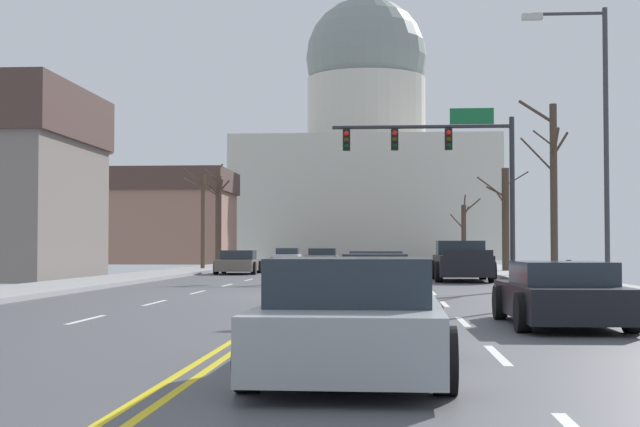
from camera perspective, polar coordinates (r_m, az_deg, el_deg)
ground at (r=25.69m, az=-0.67°, el=-5.05°), size 20.00×180.00×0.20m
signal_gantry at (r=40.81m, az=7.87°, el=3.62°), size 7.91×0.41×7.26m
street_lamp_right at (r=26.86m, az=16.52°, el=5.39°), size 2.34×0.24×7.86m
capitol_building at (r=106.47m, az=2.86°, el=3.23°), size 28.30×23.07×32.37m
pickup_truck_near_00 at (r=37.67m, az=8.68°, el=-2.99°), size 2.31×5.54×1.60m
sedan_near_01 at (r=30.43m, az=3.49°, el=-3.53°), size 2.12×4.37×1.22m
sedan_near_02 at (r=23.74m, az=3.32°, el=-4.01°), size 2.16×4.35×1.18m
sedan_near_03 at (r=16.60m, az=14.55°, el=-4.87°), size 1.96×4.34×1.11m
sedan_near_04 at (r=10.08m, az=2.07°, el=-6.49°), size 2.12×4.70×1.25m
sedan_oncoming_00 at (r=46.77m, az=-5.04°, el=-3.04°), size 2.15×4.27×1.18m
sedan_oncoming_01 at (r=56.09m, az=0.14°, el=-2.83°), size 2.15×4.73×1.26m
sedan_oncoming_02 at (r=67.20m, az=-2.02°, el=-2.71°), size 2.14×4.53×1.26m
flank_building_00 at (r=76.68m, az=-10.32°, el=-0.17°), size 13.07×9.59×7.55m
flank_building_01 at (r=51.09m, az=-19.01°, el=1.55°), size 8.99×9.65×8.81m
bare_tree_00 at (r=32.69m, az=14.10°, el=1.71°), size 1.59×2.68×6.46m
bare_tree_01 at (r=53.16m, az=-7.22°, el=-0.13°), size 2.23×1.54×5.95m
bare_tree_02 at (r=75.34m, az=8.84°, el=-1.03°), size 2.44×2.56×5.35m
bare_tree_03 at (r=59.28m, az=-6.27°, el=-0.27°), size 1.99×2.03×6.28m
bare_tree_04 at (r=48.67m, az=11.32°, el=-0.26°), size 2.72×1.65×5.28m
bicycle_parked at (r=29.80m, az=14.96°, el=-3.67°), size 0.12×1.77×0.85m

